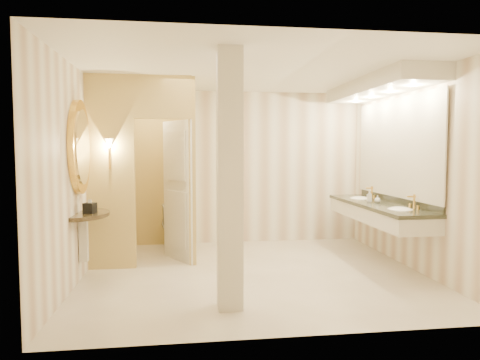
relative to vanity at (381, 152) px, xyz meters
The scene contains 16 objects.
floor 2.59m from the vanity, 168.58° to the right, with size 4.50×4.50×0.00m, color silver.
ceiling 2.29m from the vanity, 168.58° to the right, with size 4.50×4.50×0.00m, color white.
wall_back 2.56m from the vanity, 141.05° to the left, with size 4.50×0.02×2.70m, color white.
wall_front 3.12m from the vanity, 129.51° to the right, with size 4.50×0.02×2.70m, color white.
wall_left 4.26m from the vanity, behind, with size 0.02×4.00×2.70m, color white.
wall_right 0.56m from the vanity, 55.92° to the right, with size 0.02×4.00×2.70m, color white.
toilet_closet 3.17m from the vanity, 169.67° to the left, with size 1.50×1.55×2.70m.
wall_sconce 3.91m from the vanity, behind, with size 0.14×0.14×0.42m.
vanity is the anchor object (origin of this frame).
console_shelf 4.22m from the vanity, behind, with size 0.90×0.90×1.90m.
pillar 2.93m from the vanity, 146.38° to the right, with size 0.26×0.26×2.70m, color beige.
tissue_box 4.16m from the vanity, behind, with size 0.13×0.13×0.13m, color black.
toilet 3.55m from the vanity, 157.71° to the left, with size 0.45×0.79×0.81m, color white.
soap_bottle_a 0.75m from the vanity, 96.26° to the left, with size 0.07×0.07×0.15m, color beige.
soap_bottle_b 0.70m from the vanity, 130.02° to the left, with size 0.09×0.09×0.11m, color silver.
soap_bottle_c 0.68m from the vanity, 136.16° to the left, with size 0.07×0.07×0.18m, color #C6B28C.
Camera 1 is at (-0.92, -5.61, 1.66)m, focal length 32.00 mm.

